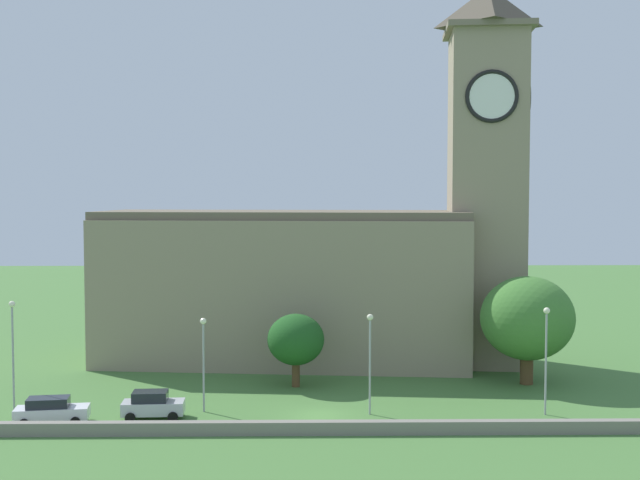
{
  "coord_description": "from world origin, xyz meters",
  "views": [
    {
      "loc": [
        -0.82,
        -54.89,
        15.21
      ],
      "look_at": [
        0.09,
        7.04,
        11.61
      ],
      "focal_mm": 45.95,
      "sensor_mm": 36.0,
      "label": 1
    }
  ],
  "objects_px": {
    "streetlamp_west_mid": "(203,349)",
    "car_silver": "(152,405)",
    "church": "(326,263)",
    "tree_riverside_east": "(296,340)",
    "car_white": "(51,410)",
    "streetlamp_east_mid": "(546,344)",
    "streetlamp_central": "(370,347)",
    "streetlamp_west_end": "(13,339)",
    "tree_riverside_west": "(527,318)"
  },
  "relations": [
    {
      "from": "church",
      "to": "streetlamp_central",
      "type": "bearing_deg",
      "value": -81.65
    },
    {
      "from": "church",
      "to": "streetlamp_east_mid",
      "type": "distance_m",
      "value": 23.57
    },
    {
      "from": "car_silver",
      "to": "streetlamp_central",
      "type": "distance_m",
      "value": 15.18
    },
    {
      "from": "church",
      "to": "car_silver",
      "type": "distance_m",
      "value": 23.62
    },
    {
      "from": "car_white",
      "to": "tree_riverside_west",
      "type": "distance_m",
      "value": 36.18
    },
    {
      "from": "car_silver",
      "to": "streetlamp_central",
      "type": "bearing_deg",
      "value": 3.43
    },
    {
      "from": "streetlamp_west_end",
      "to": "streetlamp_west_mid",
      "type": "bearing_deg",
      "value": 0.0
    },
    {
      "from": "streetlamp_east_mid",
      "to": "tree_riverside_west",
      "type": "height_order",
      "value": "tree_riverside_west"
    },
    {
      "from": "tree_riverside_east",
      "to": "streetlamp_central",
      "type": "bearing_deg",
      "value": -57.34
    },
    {
      "from": "church",
      "to": "streetlamp_west_end",
      "type": "bearing_deg",
      "value": -142.33
    },
    {
      "from": "streetlamp_west_end",
      "to": "streetlamp_west_mid",
      "type": "height_order",
      "value": "streetlamp_west_end"
    },
    {
      "from": "church",
      "to": "streetlamp_east_mid",
      "type": "xyz_separation_m",
      "value": [
        14.63,
        -18.05,
        -3.99
      ]
    },
    {
      "from": "car_white",
      "to": "streetlamp_central",
      "type": "xyz_separation_m",
      "value": [
        21.14,
        2.0,
        3.75
      ]
    },
    {
      "from": "streetlamp_west_end",
      "to": "tree_riverside_west",
      "type": "xyz_separation_m",
      "value": [
        37.71,
        7.9,
        0.14
      ]
    },
    {
      "from": "car_white",
      "to": "tree_riverside_west",
      "type": "xyz_separation_m",
      "value": [
        34.27,
        10.73,
        4.36
      ]
    },
    {
      "from": "church",
      "to": "streetlamp_west_mid",
      "type": "bearing_deg",
      "value": -117.57
    },
    {
      "from": "car_silver",
      "to": "streetlamp_east_mid",
      "type": "height_order",
      "value": "streetlamp_east_mid"
    },
    {
      "from": "streetlamp_west_mid",
      "to": "streetlamp_east_mid",
      "type": "relative_size",
      "value": 0.89
    },
    {
      "from": "car_silver",
      "to": "streetlamp_central",
      "type": "xyz_separation_m",
      "value": [
        14.7,
        0.88,
        3.7
      ]
    },
    {
      "from": "church",
      "to": "tree_riverside_east",
      "type": "bearing_deg",
      "value": -104.92
    },
    {
      "from": "streetlamp_west_end",
      "to": "church",
      "type": "bearing_deg",
      "value": 37.67
    },
    {
      "from": "streetlamp_central",
      "to": "streetlamp_west_mid",
      "type": "bearing_deg",
      "value": 175.86
    },
    {
      "from": "car_white",
      "to": "tree_riverside_east",
      "type": "distance_m",
      "value": 19.09
    },
    {
      "from": "streetlamp_central",
      "to": "tree_riverside_west",
      "type": "xyz_separation_m",
      "value": [
        13.13,
        8.73,
        0.61
      ]
    },
    {
      "from": "streetlamp_west_mid",
      "to": "tree_riverside_west",
      "type": "relative_size",
      "value": 0.76
    },
    {
      "from": "car_silver",
      "to": "streetlamp_west_end",
      "type": "height_order",
      "value": "streetlamp_west_end"
    },
    {
      "from": "streetlamp_west_mid",
      "to": "tree_riverside_west",
      "type": "bearing_deg",
      "value": 17.8
    },
    {
      "from": "car_white",
      "to": "streetlamp_east_mid",
      "type": "height_order",
      "value": "streetlamp_east_mid"
    },
    {
      "from": "tree_riverside_west",
      "to": "tree_riverside_east",
      "type": "bearing_deg",
      "value": -178.04
    },
    {
      "from": "streetlamp_east_mid",
      "to": "tree_riverside_west",
      "type": "relative_size",
      "value": 0.86
    },
    {
      "from": "streetlamp_west_mid",
      "to": "car_silver",
      "type": "bearing_deg",
      "value": -152.11
    },
    {
      "from": "streetlamp_central",
      "to": "streetlamp_east_mid",
      "type": "height_order",
      "value": "streetlamp_east_mid"
    },
    {
      "from": "car_silver",
      "to": "streetlamp_east_mid",
      "type": "relative_size",
      "value": 0.57
    },
    {
      "from": "church",
      "to": "streetlamp_central",
      "type": "relative_size",
      "value": 5.57
    },
    {
      "from": "car_white",
      "to": "tree_riverside_west",
      "type": "height_order",
      "value": "tree_riverside_west"
    },
    {
      "from": "tree_riverside_west",
      "to": "tree_riverside_east",
      "type": "xyz_separation_m",
      "value": [
        -18.33,
        -0.63,
        -1.55
      ]
    },
    {
      "from": "church",
      "to": "tree_riverside_east",
      "type": "height_order",
      "value": "church"
    },
    {
      "from": "streetlamp_west_mid",
      "to": "tree_riverside_east",
      "type": "relative_size",
      "value": 1.14
    },
    {
      "from": "streetlamp_east_mid",
      "to": "streetlamp_west_mid",
      "type": "bearing_deg",
      "value": 177.34
    },
    {
      "from": "church",
      "to": "streetlamp_east_mid",
      "type": "relative_size",
      "value": 5.23
    },
    {
      "from": "streetlamp_west_mid",
      "to": "car_white",
      "type": "bearing_deg",
      "value": -163.7
    },
    {
      "from": "car_white",
      "to": "streetlamp_east_mid",
      "type": "relative_size",
      "value": 0.66
    },
    {
      "from": "car_white",
      "to": "tree_riverside_west",
      "type": "relative_size",
      "value": 0.57
    },
    {
      "from": "car_silver",
      "to": "streetlamp_west_mid",
      "type": "distance_m",
      "value": 5.05
    },
    {
      "from": "car_silver",
      "to": "streetlamp_west_mid",
      "type": "relative_size",
      "value": 0.64
    },
    {
      "from": "church",
      "to": "streetlamp_west_mid",
      "type": "distance_m",
      "value": 19.64
    },
    {
      "from": "church",
      "to": "car_silver",
      "type": "xyz_separation_m",
      "value": [
        -12.09,
        -18.67,
        -7.94
      ]
    },
    {
      "from": "tree_riverside_east",
      "to": "tree_riverside_west",
      "type": "bearing_deg",
      "value": 1.96
    },
    {
      "from": "tree_riverside_west",
      "to": "car_white",
      "type": "bearing_deg",
      "value": -162.62
    },
    {
      "from": "car_white",
      "to": "tree_riverside_east",
      "type": "bearing_deg",
      "value": 32.35
    }
  ]
}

